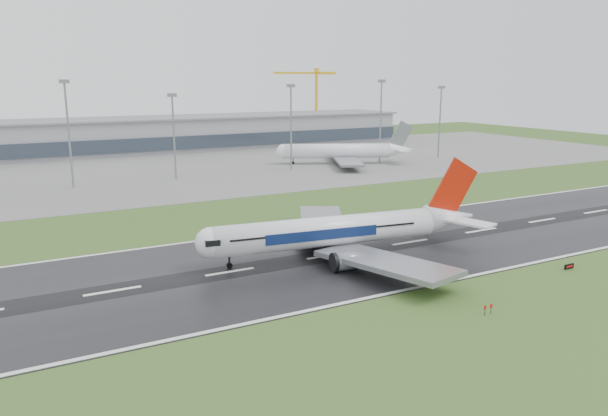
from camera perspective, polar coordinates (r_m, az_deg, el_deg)
ground at (r=121.58m, az=10.52°, el=-3.40°), size 520.00×520.00×0.00m
runway at (r=121.57m, az=10.53°, el=-3.38°), size 400.00×45.00×0.10m
apron at (r=230.43m, az=-9.23°, el=4.22°), size 400.00×130.00×0.08m
terminal at (r=286.62m, az=-13.25°, el=7.18°), size 240.00×36.00×15.00m
main_airliner at (r=109.11m, az=4.22°, el=-0.39°), size 64.44×62.08×17.03m
parked_airliner at (r=231.97m, az=3.84°, el=6.47°), size 72.67×70.74×16.45m
tower_crane at (r=334.01m, az=1.24°, el=10.38°), size 40.19×3.65×39.98m
runway_sign at (r=113.23m, az=24.90°, el=-5.32°), size 2.31×0.65×1.04m
floodmast_1 at (r=192.54m, az=-22.37°, el=6.61°), size 0.64×0.64×32.12m
floodmast_2 at (r=198.80m, az=-12.82°, el=6.75°), size 0.64×0.64×27.66m
floodmast_3 at (r=214.64m, az=-1.30°, el=7.86°), size 0.64×0.64×30.51m
floodmast_4 at (r=235.68m, az=7.63°, el=8.38°), size 0.64×0.64×32.13m
floodmast_5 at (r=255.16m, az=13.37°, el=8.17°), size 0.64×0.64×29.53m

